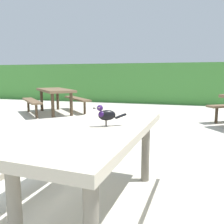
{
  "coord_description": "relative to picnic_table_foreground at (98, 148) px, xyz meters",
  "views": [
    {
      "loc": [
        0.95,
        -1.97,
        1.17
      ],
      "look_at": [
        0.36,
        0.05,
        0.84
      ],
      "focal_mm": 38.11,
      "sensor_mm": 36.0,
      "label": 1
    }
  ],
  "objects": [
    {
      "name": "ground_plane",
      "position": [
        -0.28,
        0.14,
        -0.56
      ],
      "size": [
        60.0,
        60.0,
        0.0
      ],
      "primitive_type": "plane",
      "color": "beige"
    },
    {
      "name": "hedge_wall",
      "position": [
        -0.28,
        8.44,
        0.26
      ],
      "size": [
        28.0,
        1.23,
        1.63
      ],
      "primitive_type": "cube",
      "color": "#428438",
      "rests_on": "ground"
    },
    {
      "name": "picnic_table_foreground",
      "position": [
        0.0,
        0.0,
        0.0
      ],
      "size": [
        1.79,
        1.85,
        0.74
      ],
      "color": "#B2A893",
      "rests_on": "ground"
    },
    {
      "name": "picnic_table_mid_right",
      "position": [
        -3.04,
        4.62,
        0.0
      ],
      "size": [
        2.4,
        2.4,
        0.74
      ],
      "color": "brown",
      "rests_on": "ground"
    },
    {
      "name": "bird_grackle",
      "position": [
        0.06,
        0.03,
        0.29
      ],
      "size": [
        0.25,
        0.18,
        0.18
      ],
      "color": "black",
      "rests_on": "picnic_table_foreground"
    }
  ]
}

